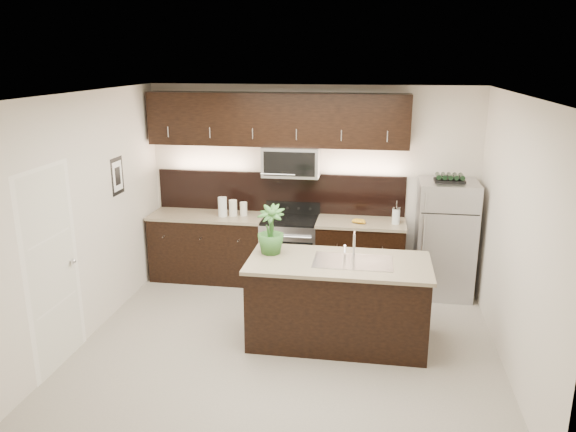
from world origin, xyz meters
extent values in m
plane|color=gray|center=(0.00, 0.00, 0.00)|extent=(4.50, 4.50, 0.00)
cube|color=beige|center=(0.00, 2.00, 1.35)|extent=(4.50, 0.02, 2.70)
cube|color=beige|center=(0.00, -2.00, 1.35)|extent=(4.50, 0.02, 2.70)
cube|color=beige|center=(-2.25, 0.00, 1.35)|extent=(0.02, 4.00, 2.70)
cube|color=beige|center=(2.25, 0.00, 1.35)|extent=(0.02, 4.00, 2.70)
cube|color=white|center=(0.00, 0.00, 2.70)|extent=(4.50, 4.00, 0.02)
cube|color=beige|center=(-2.23, -0.80, 1.01)|extent=(0.04, 0.80, 2.02)
sphere|color=silver|center=(-2.20, -0.48, 1.00)|extent=(0.06, 0.06, 0.06)
cube|color=black|center=(-2.24, 0.75, 1.65)|extent=(0.01, 0.32, 0.46)
cube|color=white|center=(-2.23, 0.75, 1.65)|extent=(0.00, 0.24, 0.36)
cube|color=black|center=(-1.42, 1.69, 0.45)|extent=(1.57, 0.62, 0.90)
cube|color=black|center=(0.71, 1.69, 0.45)|extent=(1.16, 0.62, 0.90)
cube|color=#B2B2B7|center=(-0.25, 1.69, 0.45)|extent=(0.76, 0.62, 0.90)
cube|color=black|center=(-0.25, 1.69, 0.92)|extent=(0.76, 0.60, 0.03)
cube|color=tan|center=(-1.42, 1.69, 0.92)|extent=(1.59, 0.65, 0.04)
cube|color=tan|center=(0.71, 1.69, 0.92)|extent=(1.18, 0.65, 0.04)
cube|color=black|center=(-0.46, 1.99, 1.22)|extent=(3.49, 0.02, 0.56)
cube|color=#B2B2B7|center=(-0.25, 1.80, 1.70)|extent=(0.76, 0.40, 0.40)
cube|color=black|center=(-0.46, 1.83, 2.25)|extent=(3.49, 0.33, 0.70)
cube|color=black|center=(0.52, 0.12, 0.45)|extent=(1.90, 0.90, 0.90)
cube|color=tan|center=(0.52, 0.12, 0.92)|extent=(1.96, 0.96, 0.04)
cube|color=silver|center=(0.67, 0.12, 0.95)|extent=(0.84, 0.50, 0.01)
cylinder|color=silver|center=(0.67, 0.33, 1.06)|extent=(0.03, 0.03, 0.24)
cylinder|color=silver|center=(0.67, 0.26, 1.21)|extent=(0.02, 0.14, 0.02)
cylinder|color=silver|center=(0.67, 0.19, 1.16)|extent=(0.02, 0.02, 0.10)
cube|color=#B2B2B7|center=(1.80, 1.63, 0.77)|extent=(0.74, 0.67, 1.53)
cube|color=black|center=(1.80, 1.63, 1.54)|extent=(0.38, 0.23, 0.03)
cylinder|color=black|center=(1.66, 1.63, 1.59)|extent=(0.06, 0.22, 0.06)
cylinder|color=black|center=(1.73, 1.63, 1.59)|extent=(0.06, 0.22, 0.06)
cylinder|color=black|center=(1.80, 1.63, 1.59)|extent=(0.06, 0.22, 0.06)
cylinder|color=black|center=(1.87, 1.63, 1.59)|extent=(0.06, 0.22, 0.06)
cylinder|color=black|center=(1.94, 1.63, 1.59)|extent=(0.06, 0.22, 0.06)
imported|color=#2D5E25|center=(-0.24, 0.26, 1.21)|extent=(0.34, 0.34, 0.55)
cylinder|color=silver|center=(-1.18, 1.64, 1.07)|extent=(0.12, 0.12, 0.27)
cylinder|color=beige|center=(-1.04, 1.68, 1.05)|extent=(0.11, 0.11, 0.22)
cylinder|color=beige|center=(-0.90, 1.72, 1.03)|extent=(0.10, 0.10, 0.19)
cylinder|color=silver|center=(1.16, 1.64, 1.04)|extent=(0.10, 0.10, 0.20)
cylinder|color=silver|center=(1.16, 1.64, 1.15)|extent=(0.11, 0.11, 0.02)
cylinder|color=silver|center=(1.16, 1.64, 1.20)|extent=(0.01, 0.01, 0.08)
ellipsoid|color=#C1891B|center=(0.64, 1.61, 0.97)|extent=(0.22, 0.20, 0.06)
camera|label=1|loc=(0.88, -5.55, 3.05)|focal=35.00mm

